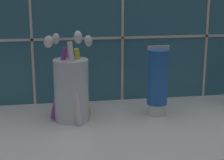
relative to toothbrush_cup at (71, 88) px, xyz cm
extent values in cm
cube|color=silver|center=(9.74, -4.56, -7.20)|extent=(75.28, 31.59, 2.00)
cube|color=#336B7F|center=(9.74, 11.49, 12.51)|extent=(85.28, 1.50, 41.41)
cube|color=beige|center=(9.74, 10.64, 7.54)|extent=(85.28, 0.24, 0.50)
cube|color=beige|center=(-7.20, 10.64, 12.51)|extent=(0.50, 0.24, 41.41)
cube|color=beige|center=(11.62, 10.64, 12.51)|extent=(0.50, 0.24, 41.41)
cube|color=beige|center=(30.44, 10.64, 12.51)|extent=(0.50, 0.24, 41.41)
cylinder|color=silver|center=(0.03, -0.08, -0.45)|extent=(6.42, 6.42, 11.50)
cylinder|color=yellow|center=(2.25, 1.38, 0.68)|extent=(3.56, 3.39, 13.16)
ellipsoid|color=white|center=(3.59, 2.62, 8.22)|extent=(2.47, 2.42, 2.54)
cylinder|color=pink|center=(-1.07, 2.91, 0.79)|extent=(3.52, 5.22, 13.47)
ellipsoid|color=white|center=(-2.41, 5.25, 8.41)|extent=(2.29, 2.66, 2.64)
cylinder|color=purple|center=(-2.22, -0.12, 0.86)|extent=(3.71, 1.50, 13.49)
ellipsoid|color=white|center=(-3.79, 0.15, 8.59)|extent=(2.29, 1.64, 2.49)
cylinder|color=white|center=(0.49, -2.50, 1.48)|extent=(2.43, 3.68, 14.73)
ellipsoid|color=white|center=(1.20, -3.94, 9.84)|extent=(2.08, 2.43, 2.48)
cylinder|color=white|center=(16.43, -0.08, -5.04)|extent=(3.34, 3.34, 2.31)
cylinder|color=blue|center=(16.43, -0.08, 1.36)|extent=(3.93, 3.93, 10.50)
cube|color=silver|center=(16.43, -0.08, 7.01)|extent=(4.13, 0.36, 0.80)
camera|label=1|loc=(-3.28, -66.78, 18.36)|focal=60.00mm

